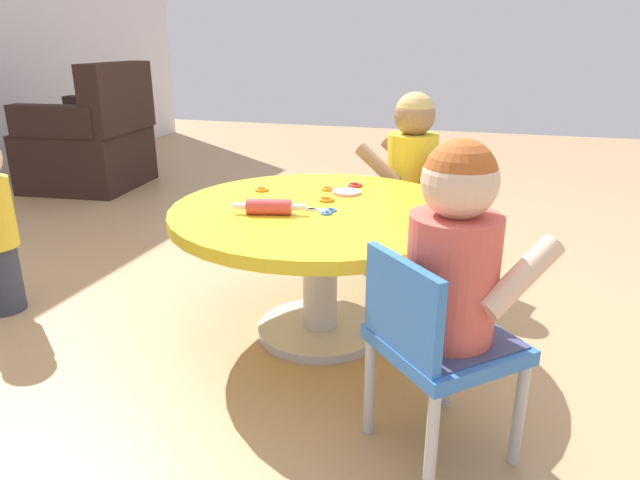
{
  "coord_description": "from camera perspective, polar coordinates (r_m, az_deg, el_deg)",
  "views": [
    {
      "loc": [
        -1.72,
        -0.53,
        0.98
      ],
      "look_at": [
        0.0,
        0.0,
        0.35
      ],
      "focal_mm": 31.8,
      "sensor_mm": 36.0,
      "label": 1
    }
  ],
  "objects": [
    {
      "name": "child_chair_left",
      "position": [
        1.39,
        11.46,
        -10.22
      ],
      "size": [
        0.42,
        0.42,
        0.54
      ],
      "color": "#B7B7BC",
      "rests_on": "ground"
    },
    {
      "name": "craft_table",
      "position": [
        1.9,
        0.0,
        0.55
      ],
      "size": [
        0.99,
        0.99,
        0.47
      ],
      "color": "silver",
      "rests_on": "ground"
    },
    {
      "name": "cookie_cutter_2",
      "position": [
        2.09,
        -5.87,
        5.08
      ],
      "size": [
        0.05,
        0.05,
        0.01
      ],
      "primitive_type": "torus",
      "color": "orange",
      "rests_on": "craft_table"
    },
    {
      "name": "seated_child_left",
      "position": [
        1.32,
        13.49,
        -1.17
      ],
      "size": [
        0.43,
        0.44,
        0.51
      ],
      "color": "#3F4772",
      "rests_on": "ground"
    },
    {
      "name": "craft_scissors",
      "position": [
        1.82,
        0.11,
        2.97
      ],
      "size": [
        0.08,
        0.14,
        0.01
      ],
      "color": "silver",
      "rests_on": "craft_table"
    },
    {
      "name": "playdough_blob_0",
      "position": [
        2.04,
        2.69,
        4.83
      ],
      "size": [
        0.1,
        0.1,
        0.01
      ],
      "primitive_type": "cylinder",
      "color": "pink",
      "rests_on": "craft_table"
    },
    {
      "name": "child_chair_right",
      "position": [
        2.46,
        9.74,
        3.16
      ],
      "size": [
        0.38,
        0.38,
        0.54
      ],
      "color": "#B7B7BC",
      "rests_on": "ground"
    },
    {
      "name": "seated_child_right",
      "position": [
        2.43,
        9.19,
        8.46
      ],
      "size": [
        0.36,
        0.41,
        0.51
      ],
      "color": "#3F4772",
      "rests_on": "ground"
    },
    {
      "name": "cookie_cutter_3",
      "position": [
        2.15,
        3.57,
        5.55
      ],
      "size": [
        0.05,
        0.05,
        0.01
      ],
      "primitive_type": "torus",
      "color": "red",
      "rests_on": "craft_table"
    },
    {
      "name": "rolling_pin",
      "position": [
        1.79,
        -5.16,
        3.36
      ],
      "size": [
        0.08,
        0.23,
        0.05
      ],
      "color": "#D83F3F",
      "rests_on": "craft_table"
    },
    {
      "name": "armchair_dark",
      "position": [
        4.3,
        -21.97,
        9.02
      ],
      "size": [
        0.78,
        0.79,
        0.85
      ],
      "color": "black",
      "rests_on": "ground"
    },
    {
      "name": "cookie_cutter_0",
      "position": [
        2.09,
        0.82,
        5.19
      ],
      "size": [
        0.05,
        0.05,
        0.01
      ],
      "primitive_type": "torus",
      "color": "orange",
      "rests_on": "craft_table"
    },
    {
      "name": "cookie_cutter_1",
      "position": [
        1.94,
        0.61,
        4.11
      ],
      "size": [
        0.05,
        0.05,
        0.01
      ],
      "primitive_type": "torus",
      "color": "orange",
      "rests_on": "craft_table"
    },
    {
      "name": "ground_plane",
      "position": [
        2.05,
        0.0,
        -9.24
      ],
      "size": [
        10.0,
        10.0,
        0.0
      ],
      "primitive_type": "plane",
      "color": "tan"
    }
  ]
}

